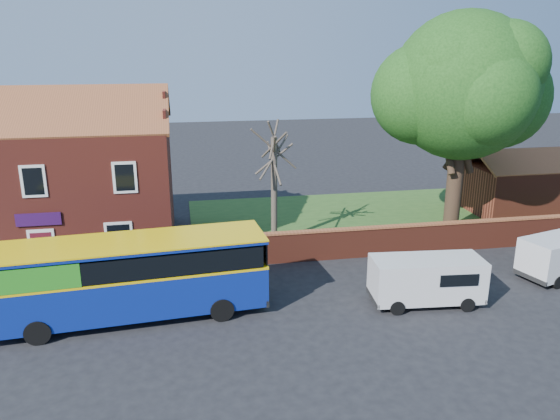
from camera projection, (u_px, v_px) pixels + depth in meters
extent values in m
plane|color=black|center=(201.00, 342.00, 20.15)|extent=(120.00, 120.00, 0.00)
cube|color=gray|center=(37.00, 289.00, 24.32)|extent=(18.00, 3.50, 0.12)
cube|color=slate|center=(27.00, 307.00, 22.67)|extent=(18.00, 0.15, 0.14)
cube|color=#426B28|center=(398.00, 217.00, 34.63)|extent=(26.00, 12.00, 0.04)
cube|color=maroon|center=(55.00, 188.00, 28.80)|extent=(12.00, 8.00, 6.50)
cube|color=brown|center=(36.00, 111.00, 25.67)|extent=(12.30, 4.08, 2.16)
cube|color=brown|center=(54.00, 103.00, 29.44)|extent=(12.30, 4.08, 2.16)
cube|color=black|center=(33.00, 181.00, 24.61)|extent=(1.10, 0.06, 1.50)
cube|color=#4C0F19|center=(43.00, 254.00, 25.61)|extent=(0.95, 0.04, 2.10)
cube|color=silver|center=(43.00, 253.00, 25.62)|extent=(1.20, 0.06, 2.30)
cube|color=#2D0E3D|center=(38.00, 219.00, 25.11)|extent=(2.00, 0.06, 0.60)
cube|color=maroon|center=(443.00, 238.00, 28.77)|extent=(22.00, 0.30, 1.50)
cube|color=brown|center=(444.00, 223.00, 28.54)|extent=(22.00, 0.38, 0.10)
cube|color=maroon|center=(529.00, 188.00, 35.76)|extent=(8.00, 5.00, 3.00)
cube|color=brown|center=(546.00, 161.00, 33.99)|extent=(8.20, 2.56, 1.24)
cube|color=brown|center=(522.00, 153.00, 36.34)|extent=(8.20, 2.56, 1.24)
cube|color=navy|center=(132.00, 289.00, 21.65)|extent=(10.77, 3.51, 1.68)
cube|color=yellow|center=(130.00, 270.00, 21.41)|extent=(10.79, 3.53, 0.10)
cube|color=black|center=(129.00, 258.00, 21.26)|extent=(10.35, 3.49, 0.84)
cube|color=#2D9520|center=(32.00, 267.00, 20.38)|extent=(3.81, 2.97, 0.90)
cube|color=navy|center=(128.00, 244.00, 21.09)|extent=(10.77, 3.51, 0.14)
cube|color=yellow|center=(128.00, 242.00, 21.07)|extent=(10.81, 3.55, 0.06)
cylinder|color=black|center=(38.00, 332.00, 19.87)|extent=(0.97, 0.36, 0.95)
cylinder|color=black|center=(47.00, 302.00, 22.17)|extent=(0.97, 0.36, 0.95)
cylinder|color=black|center=(222.00, 310.00, 21.57)|extent=(0.97, 0.36, 0.95)
cylinder|color=black|center=(213.00, 284.00, 23.86)|extent=(0.97, 0.36, 0.95)
cube|color=silver|center=(426.00, 278.00, 22.80)|extent=(4.74, 2.23, 1.75)
cube|color=black|center=(475.00, 270.00, 22.91)|extent=(0.22, 1.56, 0.69)
cube|color=black|center=(476.00, 293.00, 23.24)|extent=(0.26, 1.84, 0.22)
cylinder|color=black|center=(397.00, 308.00, 22.09)|extent=(0.62, 0.27, 0.61)
cylinder|color=black|center=(385.00, 289.00, 23.73)|extent=(0.62, 0.27, 0.61)
cylinder|color=black|center=(467.00, 304.00, 22.36)|extent=(0.62, 0.27, 0.61)
cylinder|color=black|center=(450.00, 287.00, 24.00)|extent=(0.62, 0.27, 0.61)
cylinder|color=black|center=(557.00, 282.00, 24.47)|extent=(0.63, 0.37, 0.60)
cylinder|color=black|center=(526.00, 269.00, 25.92)|extent=(0.63, 0.37, 0.60)
cylinder|color=black|center=(454.00, 189.00, 31.26)|extent=(0.89, 0.89, 5.12)
sphere|color=#2F6B21|center=(464.00, 86.00, 29.57)|extent=(8.01, 8.01, 8.01)
sphere|color=#2F6B21|center=(497.00, 97.00, 30.59)|extent=(5.79, 5.79, 5.79)
sphere|color=#2F6B21|center=(421.00, 94.00, 29.96)|extent=(5.56, 5.56, 5.56)
cylinder|color=#4C4238|center=(274.00, 192.00, 29.25)|extent=(0.34, 0.34, 5.89)
cylinder|color=#4C4238|center=(274.00, 153.00, 28.64)|extent=(0.35, 2.87, 2.31)
cylinder|color=#4C4238|center=(274.00, 157.00, 28.70)|extent=(1.50, 2.12, 2.12)
cylinder|color=#4C4238|center=(274.00, 149.00, 28.58)|extent=(2.41, 1.11, 2.35)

